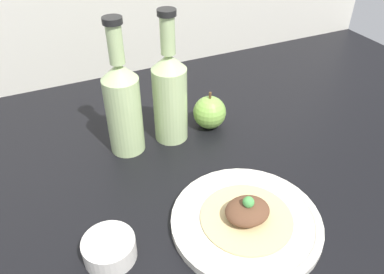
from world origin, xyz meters
TOP-DOWN VIEW (x-y plane):
  - ground_plane at (0.00, 0.00)cm, footprint 180.00×110.00cm
  - plate at (3.59, -14.53)cm, footprint 26.85×26.85cm
  - plated_food at (3.59, -14.53)cm, footprint 16.42×16.42cm
  - cider_bottle_left at (-9.06, 15.75)cm, footprint 7.62×7.62cm
  - cider_bottle_right at (1.52, 15.75)cm, footprint 7.62×7.62cm
  - apple at (11.51, 15.82)cm, footprint 7.94×7.94cm
  - dipping_bowl at (-20.18, -11.05)cm, footprint 8.66×8.66cm

SIDE VIEW (x-z plane):
  - ground_plane at x=0.00cm, z-range -4.00..0.00cm
  - plate at x=3.59cm, z-range 0.06..1.88cm
  - dipping_bowl at x=-20.18cm, z-range 0.00..3.92cm
  - plated_food at x=3.59cm, z-range 0.31..5.52cm
  - apple at x=11.51cm, z-range -0.75..8.71cm
  - cider_bottle_left at x=-9.06cm, z-range -3.46..26.49cm
  - cider_bottle_right at x=1.52cm, z-range -3.46..26.49cm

